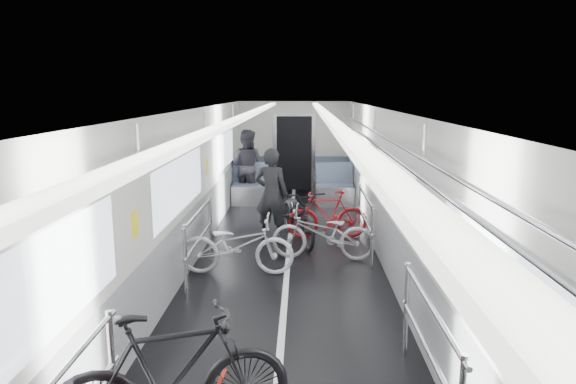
% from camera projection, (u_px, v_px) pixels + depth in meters
% --- Properties ---
extents(car_shell, '(3.02, 14.01, 2.41)m').
position_uv_depth(car_shell, '(289.00, 182.00, 8.90)').
color(car_shell, black).
rests_on(car_shell, ground).
extents(bike_left_mid, '(1.89, 1.07, 1.10)m').
position_uv_depth(bike_left_mid, '(172.00, 378.00, 3.87)').
color(bike_left_mid, black).
rests_on(bike_left_mid, floor).
extents(bike_left_far, '(1.69, 0.61, 0.88)m').
position_uv_depth(bike_left_far, '(237.00, 245.00, 7.56)').
color(bike_left_far, silver).
rests_on(bike_left_far, floor).
extents(bike_right_mid, '(1.70, 0.73, 0.87)m').
position_uv_depth(bike_right_mid, '(323.00, 233.00, 8.21)').
color(bike_right_mid, '#98979C').
rests_on(bike_right_mid, floor).
extents(bike_right_far, '(1.51, 0.56, 0.89)m').
position_uv_depth(bike_right_far, '(327.00, 215.00, 9.40)').
color(bike_right_far, maroon).
rests_on(bike_right_far, floor).
extents(bike_aisle, '(1.18, 1.98, 0.98)m').
position_uv_depth(bike_aisle, '(298.00, 215.00, 9.21)').
color(bike_aisle, black).
rests_on(bike_aisle, floor).
extents(person_standing, '(0.69, 0.53, 1.68)m').
position_uv_depth(person_standing, '(271.00, 194.00, 9.25)').
color(person_standing, black).
rests_on(person_standing, floor).
extents(person_seated, '(1.01, 0.88, 1.77)m').
position_uv_depth(person_seated, '(247.00, 166.00, 12.42)').
color(person_seated, '#28262C').
rests_on(person_seated, floor).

